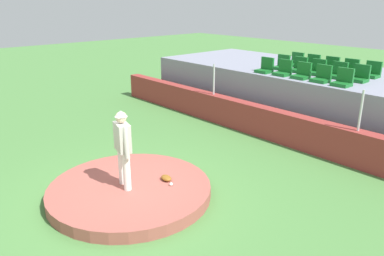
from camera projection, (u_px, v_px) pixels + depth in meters
The scene contains 24 objects.
ground_plane at pixel (130, 196), 8.25m from camera, with size 60.00×60.00×0.00m, color #497E3D.
pitchers_mound at pixel (130, 190), 8.20m from camera, with size 3.53×3.53×0.26m, color #9B4F45.
pitcher at pixel (123, 144), 7.80m from camera, with size 0.70×0.36×1.71m.
baseball at pixel (171, 184), 8.13m from camera, with size 0.07×0.07×0.07m, color white.
fielding_glove at pixel (166, 178), 8.37m from camera, with size 0.30×0.20×0.11m, color brown.
brick_barrier at pixel (275, 125), 11.37m from camera, with size 15.21×0.40×0.95m, color maroon.
fence_post_left at pixel (214, 79), 12.91m from camera, with size 0.06×0.06×1.05m, color silver.
fence_post_right at pixel (361, 111), 9.29m from camera, with size 0.06×0.06×1.05m, color silver.
bleacher_platform at pixel (326, 97), 13.07m from camera, with size 13.05×4.48×1.75m, color gray.
stadium_chair_0 at pixel (265, 68), 12.61m from camera, with size 0.48×0.44×0.50m.
stadium_chair_1 at pixel (283, 71), 12.15m from camera, with size 0.48×0.44×0.50m.
stadium_chair_2 at pixel (302, 73), 11.67m from camera, with size 0.48×0.44×0.50m.
stadium_chair_3 at pixel (322, 77), 11.18m from camera, with size 0.48×0.44×0.50m.
stadium_chair_4 at pixel (343, 80), 10.67m from camera, with size 0.48×0.44×0.50m.
stadium_chair_5 at pixel (282, 65), 13.21m from camera, with size 0.48×0.44×0.50m.
stadium_chair_6 at pixel (299, 67), 12.72m from camera, with size 0.48×0.44×0.50m.
stadium_chair_7 at pixel (317, 70), 12.25m from camera, with size 0.48×0.44×0.50m.
stadium_chair_8 at pixel (338, 73), 11.72m from camera, with size 0.48×0.44×0.50m.
stadium_chair_9 at pixel (360, 76), 11.23m from camera, with size 0.48×0.44×0.50m.
stadium_chair_10 at pixel (296, 62), 13.80m from camera, with size 0.48×0.44×0.50m.
stadium_chair_11 at pixel (312, 64), 13.29m from camera, with size 0.48×0.44×0.50m.
stadium_chair_12 at pixel (330, 67), 12.78m from camera, with size 0.48×0.44×0.50m.
stadium_chair_13 at pixel (350, 70), 12.30m from camera, with size 0.48×0.44×0.50m.
stadium_chair_14 at pixel (372, 72), 11.84m from camera, with size 0.48×0.44×0.50m.
Camera 1 is at (6.35, -3.87, 4.09)m, focal length 35.11 mm.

